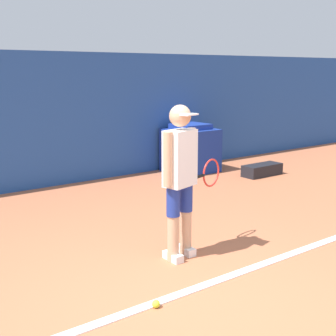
{
  "coord_description": "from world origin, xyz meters",
  "views": [
    {
      "loc": [
        -2.3,
        -2.59,
        1.93
      ],
      "look_at": [
        0.57,
        1.23,
        0.92
      ],
      "focal_mm": 50.0,
      "sensor_mm": 36.0,
      "label": 1
    }
  ],
  "objects_px": {
    "tennis_ball": "(156,304)",
    "covered_chair": "(190,149)",
    "tennis_player": "(181,175)",
    "equipment_bag": "(262,170)"
  },
  "relations": [
    {
      "from": "tennis_ball",
      "to": "covered_chair",
      "type": "relative_size",
      "value": 0.07
    },
    {
      "from": "covered_chair",
      "to": "tennis_ball",
      "type": "bearing_deg",
      "value": -132.64
    },
    {
      "from": "tennis_ball",
      "to": "equipment_bag",
      "type": "height_order",
      "value": "equipment_bag"
    },
    {
      "from": "equipment_bag",
      "to": "tennis_player",
      "type": "bearing_deg",
      "value": -149.71
    },
    {
      "from": "covered_chair",
      "to": "equipment_bag",
      "type": "xyz_separation_m",
      "value": [
        0.83,
        -1.1,
        -0.33
      ]
    },
    {
      "from": "tennis_player",
      "to": "equipment_bag",
      "type": "distance_m",
      "value": 4.27
    },
    {
      "from": "tennis_ball",
      "to": "covered_chair",
      "type": "height_order",
      "value": "covered_chair"
    },
    {
      "from": "tennis_ball",
      "to": "covered_chair",
      "type": "xyz_separation_m",
      "value": [
        3.63,
        3.95,
        0.4
      ]
    },
    {
      "from": "tennis_player",
      "to": "equipment_bag",
      "type": "height_order",
      "value": "tennis_player"
    },
    {
      "from": "equipment_bag",
      "to": "covered_chair",
      "type": "bearing_deg",
      "value": 127.07
    }
  ]
}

